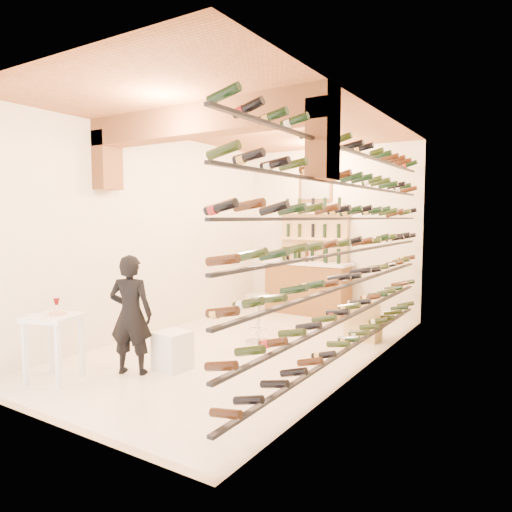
{
  "coord_description": "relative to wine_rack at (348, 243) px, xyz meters",
  "views": [
    {
      "loc": [
        3.64,
        -5.46,
        1.86
      ],
      "look_at": [
        0.0,
        0.3,
        1.3
      ],
      "focal_mm": 32.74,
      "sensor_mm": 36.0,
      "label": 1
    }
  ],
  "objects": [
    {
      "name": "white_stool",
      "position": [
        -1.75,
        -1.27,
        -1.31
      ],
      "size": [
        0.4,
        0.4,
        0.47
      ],
      "primitive_type": "cube",
      "rotation": [
        0.0,
        0.0,
        -0.08
      ],
      "color": "white",
      "rests_on": "ground"
    },
    {
      "name": "chrome_barstool",
      "position": [
        -1.52,
        0.33,
        -1.13
      ],
      "size": [
        0.37,
        0.37,
        0.72
      ],
      "rotation": [
        0.0,
        0.0,
        0.03
      ],
      "color": "silver",
      "rests_on": "ground"
    },
    {
      "name": "back_counter",
      "position": [
        -1.83,
        2.65,
        -1.02
      ],
      "size": [
        1.7,
        0.62,
        1.29
      ],
      "color": "brown",
      "rests_on": "ground"
    },
    {
      "name": "wine_rack",
      "position": [
        0.0,
        0.0,
        0.0
      ],
      "size": [
        0.32,
        5.7,
        2.56
      ],
      "color": "black",
      "rests_on": "ground"
    },
    {
      "name": "crate_upper",
      "position": [
        -0.25,
        1.32,
        -1.11
      ],
      "size": [
        0.57,
        0.48,
        0.28
      ],
      "primitive_type": "cube",
      "rotation": [
        0.0,
        0.0,
        0.39
      ],
      "color": "tan",
      "rests_on": "crate_lower"
    },
    {
      "name": "crate_lower",
      "position": [
        -0.25,
        1.32,
        -1.4
      ],
      "size": [
        0.5,
        0.36,
        0.3
      ],
      "primitive_type": "cube",
      "rotation": [
        0.0,
        0.0,
        -0.03
      ],
      "color": "tan",
      "rests_on": "ground"
    },
    {
      "name": "person",
      "position": [
        -2.07,
        -1.64,
        -0.83
      ],
      "size": [
        0.62,
        0.53,
        1.43
      ],
      "primitive_type": "imported",
      "rotation": [
        0.0,
        0.0,
        3.56
      ],
      "color": "black",
      "rests_on": "ground"
    },
    {
      "name": "back_shelving",
      "position": [
        -1.83,
        2.89,
        -0.38
      ],
      "size": [
        1.4,
        0.31,
        2.73
      ],
      "color": "tan",
      "rests_on": "ground"
    },
    {
      "name": "room_shell",
      "position": [
        -1.53,
        -0.26,
        0.7
      ],
      "size": [
        3.52,
        6.02,
        3.21
      ],
      "color": "silver",
      "rests_on": "ground"
    },
    {
      "name": "tasting_table",
      "position": [
        -2.62,
        -2.28,
        -0.93
      ],
      "size": [
        0.66,
        0.66,
        0.92
      ],
      "rotation": [
        0.0,
        0.0,
        0.31
      ],
      "color": "white",
      "rests_on": "ground"
    },
    {
      "name": "ground",
      "position": [
        -1.53,
        0.0,
        -1.55
      ],
      "size": [
        6.0,
        6.0,
        0.0
      ],
      "primitive_type": "plane",
      "color": "white",
      "rests_on": "ground"
    }
  ]
}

